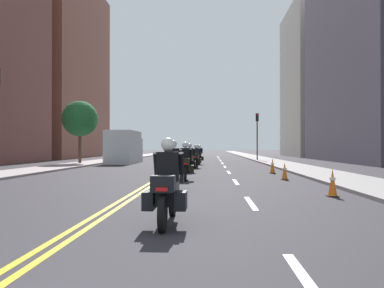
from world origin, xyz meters
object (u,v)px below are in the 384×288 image
Objects in this scene: motorcycle_0 at (167,189)px; street_tree_0 at (80,119)px; motorcycle_1 at (173,171)px; motorcycle_5 at (199,156)px; traffic_cone_2 at (333,183)px; motorcycle_3 at (189,160)px; motorcycle_2 at (185,165)px; parked_truck at (125,149)px; motorcycle_4 at (196,158)px; traffic_cone_0 at (285,171)px; traffic_cone_1 at (273,166)px; traffic_light_far at (257,128)px.

street_tree_0 is (-9.85, 24.34, 3.05)m from motorcycle_0.
motorcycle_1 reaches higher than motorcycle_5.
motorcycle_1 is at bearing 167.97° from traffic_cone_2.
motorcycle_0 is at bearing -85.64° from motorcycle_3.
parked_truck reaches higher than motorcycle_2.
motorcycle_2 is 9.60m from motorcycle_4.
motorcycle_1 reaches higher than traffic_cone_0.
motorcycle_2 reaches higher than motorcycle_5.
motorcycle_4 is 2.67× the size of traffic_cone_2.
motorcycle_5 is 7.08m from parked_truck.
motorcycle_2 is 6.31m from traffic_cone_1.
traffic_cone_1 is (4.53, -0.62, -0.27)m from motorcycle_3.
traffic_cone_0 is 0.12× the size of parked_truck.
motorcycle_4 reaches higher than traffic_cone_2.
motorcycle_2 is at bearing -90.46° from motorcycle_5.
motorcycle_5 is 15.09m from traffic_cone_0.
motorcycle_5 is 10.19m from street_tree_0.
traffic_cone_0 is 0.15× the size of street_tree_0.
traffic_cone_2 is (4.61, -5.41, -0.25)m from motorcycle_2.
motorcycle_3 is at bearing -90.18° from motorcycle_4.
street_tree_0 is at bearing -178.78° from motorcycle_5.
parked_truck reaches higher than motorcycle_3.
traffic_cone_0 is at bearing 46.80° from motorcycle_1.
motorcycle_4 is 2.87× the size of traffic_cone_0.
parked_truck reaches higher than motorcycle_1.
traffic_cone_1 is (4.55, 8.87, -0.26)m from motorcycle_1.
traffic_light_far is (5.54, 32.86, 2.67)m from motorcycle_0.
motorcycle_4 is (0.22, 14.00, -0.01)m from motorcycle_1.
traffic_light_far reaches higher than traffic_cone_1.
motorcycle_5 is 2.60× the size of traffic_cone_1.
traffic_light_far is at bearing 81.00° from motorcycle_0.
motorcycle_2 is 1.04× the size of motorcycle_3.
motorcycle_0 is 0.43× the size of street_tree_0.
parked_truck is at bearing 132.53° from motorcycle_4.
traffic_cone_0 is at bearing -63.24° from motorcycle_4.
traffic_cone_0 is 20.13m from parked_truck.
traffic_cone_2 is (4.43, -20.25, -0.26)m from motorcycle_5.
parked_truck is (-6.59, 2.50, 0.61)m from motorcycle_5.
traffic_light_far is (5.73, 13.59, 2.69)m from motorcycle_4.
motorcycle_2 is (0.11, 4.40, -0.00)m from motorcycle_1.
traffic_cone_2 is at bearing -54.80° from street_tree_0.
traffic_light_far is 13.74m from parked_truck.
motorcycle_0 is 14.77m from motorcycle_3.
motorcycle_5 is at bearing 86.42° from motorcycle_2.
traffic_cone_0 is at bearing -91.73° from traffic_cone_1.
parked_truck reaches higher than traffic_cone_1.
motorcycle_0 is 24.51m from motorcycle_5.
traffic_cone_2 is at bearing 45.24° from motorcycle_0.
motorcycle_1 is at bearing 95.03° from motorcycle_0.
motorcycle_0 is 19.27m from motorcycle_4.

